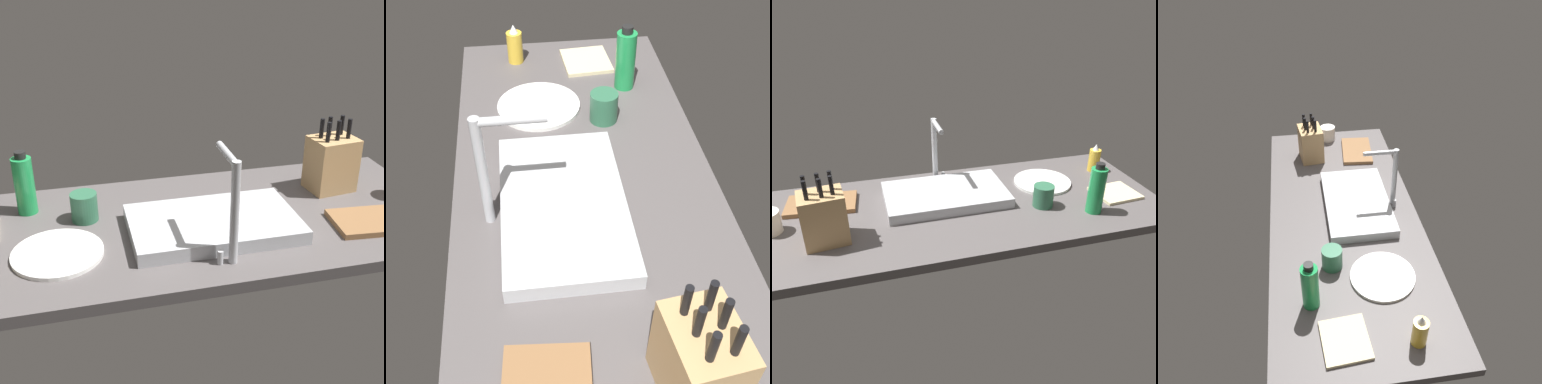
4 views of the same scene
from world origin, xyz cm
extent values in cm
cube|color=#514C4C|center=(0.00, 0.00, 1.75)|extent=(161.04, 67.07, 3.50)
cube|color=#B7BABF|center=(-5.62, 6.75, 5.61)|extent=(49.25, 29.39, 4.23)
cylinder|color=#B7BABF|center=(-6.02, 24.20, 18.02)|extent=(2.40, 2.40, 29.04)
cylinder|color=#B7BABF|center=(-6.02, 16.86, 31.54)|extent=(2.00, 14.68, 2.00)
cylinder|color=#B7BABF|center=(-2.52, 24.20, 5.50)|extent=(1.60, 1.60, 4.00)
cube|color=tan|center=(-51.92, -11.17, 12.68)|extent=(16.00, 13.42, 18.35)
cylinder|color=black|center=(-55.68, -14.00, 25.16)|extent=(1.56, 1.56, 6.62)
cylinder|color=black|center=(-56.19, -9.98, 25.16)|extent=(1.56, 1.56, 6.62)
cylinder|color=black|center=(-51.11, -13.58, 25.16)|extent=(1.56, 1.56, 6.62)
cylinder|color=black|center=(-51.93, -9.22, 25.16)|extent=(1.56, 1.56, 6.62)
cylinder|color=black|center=(-47.68, -12.42, 25.16)|extent=(1.56, 1.56, 6.62)
cylinder|color=black|center=(-48.01, -8.39, 25.16)|extent=(1.56, 1.56, 6.62)
cube|color=brown|center=(-54.72, 14.72, 4.40)|extent=(28.31, 18.32, 1.80)
cylinder|color=#1E8E47|center=(47.68, -18.24, 12.60)|extent=(6.16, 6.16, 18.20)
cylinder|color=black|center=(47.68, -18.24, 22.80)|extent=(3.39, 3.39, 2.20)
cylinder|color=white|center=(39.19, 9.60, 4.10)|extent=(24.97, 24.97, 1.20)
cylinder|color=#2D6647|center=(30.59, -8.84, 7.92)|extent=(8.11, 8.11, 8.85)
camera|label=1|loc=(32.97, 135.75, 81.64)|focal=49.19mm
camera|label=2|loc=(-90.68, 13.93, 91.29)|focal=47.52mm
camera|label=3|loc=(-37.80, -135.75, 84.28)|focal=37.83mm
camera|label=4|loc=(140.15, -18.05, 121.29)|focal=37.43mm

